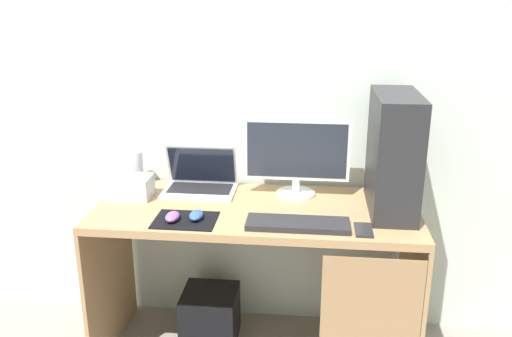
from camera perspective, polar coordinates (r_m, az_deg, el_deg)
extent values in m
cube|color=beige|center=(2.57, 0.83, 10.00)|extent=(4.00, 0.04, 2.60)
cube|color=#A37A51|center=(2.39, 0.00, -4.50)|extent=(1.43, 0.61, 0.03)
cube|color=#A37A51|center=(2.72, -15.25, -11.14)|extent=(0.02, 0.61, 0.73)
cube|color=#A37A51|center=(2.60, 16.10, -12.76)|extent=(0.02, 0.61, 0.73)
cube|color=#96704B|center=(2.30, 12.03, -15.79)|extent=(0.40, 0.01, 0.58)
cube|color=#232326|center=(2.35, 14.42, 1.59)|extent=(0.18, 0.44, 0.51)
cylinder|color=white|center=(2.53, 4.26, -2.65)|extent=(0.18, 0.18, 0.01)
cylinder|color=white|center=(2.52, 4.28, -1.81)|extent=(0.04, 0.04, 0.07)
cube|color=white|center=(2.46, 4.36, 1.97)|extent=(0.49, 0.02, 0.29)
cube|color=#232833|center=(2.45, 4.36, 1.91)|extent=(0.46, 0.00, 0.26)
cube|color=silver|center=(2.57, -6.04, -2.41)|extent=(0.34, 0.23, 0.01)
cube|color=black|center=(2.58, -5.96, -2.11)|extent=(0.30, 0.15, 0.00)
cube|color=silver|center=(2.60, -5.76, 0.43)|extent=(0.34, 0.08, 0.21)
cube|color=black|center=(2.60, -5.79, 0.34)|extent=(0.32, 0.07, 0.18)
cylinder|color=#B7BCC6|center=(2.68, -12.67, -0.01)|extent=(0.07, 0.07, 0.17)
cube|color=silver|center=(2.55, -13.31, -1.93)|extent=(0.20, 0.14, 0.10)
cube|color=#232326|center=(2.19, 4.46, -5.90)|extent=(0.42, 0.14, 0.02)
cube|color=black|center=(2.27, -7.54, -5.46)|extent=(0.26, 0.20, 0.00)
ellipsoid|color=#2D51B2|center=(2.26, -6.38, -4.97)|extent=(0.06, 0.10, 0.03)
ellipsoid|color=#8C4C99|center=(2.26, -8.88, -5.09)|extent=(0.06, 0.10, 0.03)
cube|color=#232326|center=(2.19, 11.37, -6.44)|extent=(0.07, 0.13, 0.01)
cube|color=black|center=(2.78, -4.90, -15.39)|extent=(0.27, 0.27, 0.27)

